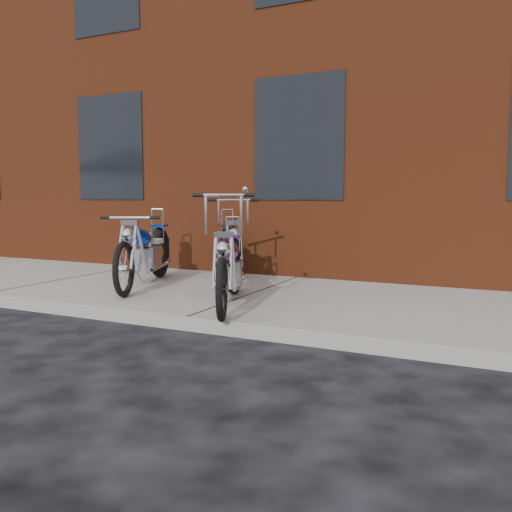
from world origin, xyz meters
The scene contains 6 objects.
ground centered at (0.00, 0.00, 0.00)m, with size 120.00×120.00×0.00m, color black.
sidewalk centered at (0.00, 1.50, 0.07)m, with size 22.00×3.00×0.15m, color gray.
building_brick centered at (0.00, 8.00, 4.00)m, with size 22.00×10.00×8.00m, color maroon.
chopper_purple centered at (0.09, 0.72, 0.55)m, with size 0.99×2.04×1.23m.
chopper_blue centered at (-1.57, 1.40, 0.57)m, with size 0.97×2.23×1.02m.
chopper_third centered at (-0.65, 2.12, 0.57)m, with size 1.33×2.01×1.17m.
Camera 1 is at (2.94, -4.49, 1.34)m, focal length 38.00 mm.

